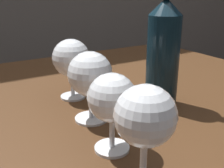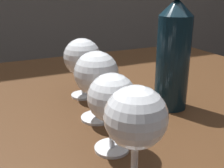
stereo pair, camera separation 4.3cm
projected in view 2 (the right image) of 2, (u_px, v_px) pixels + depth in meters
name	position (u px, v px, depth m)	size (l,w,h in m)	color
dining_table	(101.00, 136.00, 0.71)	(1.19, 0.90, 0.78)	#472B16
wine_glass_port	(136.00, 121.00, 0.33)	(0.08, 0.08, 0.15)	white
wine_glass_pinot	(112.00, 100.00, 0.44)	(0.08, 0.08, 0.13)	white
wine_glass_white	(96.00, 75.00, 0.54)	(0.09, 0.09, 0.14)	white
wine_glass_rose	(82.00, 58.00, 0.66)	(0.09, 0.09, 0.14)	white
wine_bottle	(173.00, 51.00, 0.59)	(0.07, 0.07, 0.33)	#0F232D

